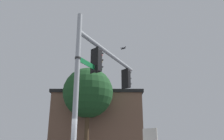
{
  "coord_description": "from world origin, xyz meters",
  "views": [
    {
      "loc": [
        7.13,
        -5.06,
        1.59
      ],
      "look_at": [
        -0.99,
        2.94,
        5.34
      ],
      "focal_mm": 36.41,
      "sensor_mm": 36.0,
      "label": 1
    }
  ],
  "objects_px": {
    "traffic_light_nearest_pole": "(98,61)",
    "bird_flying": "(123,48)",
    "traffic_light_mid_inner": "(127,79)",
    "street_name_sign": "(84,62)"
  },
  "relations": [
    {
      "from": "traffic_light_mid_inner",
      "to": "traffic_light_nearest_pole",
      "type": "bearing_deg",
      "value": -71.34
    },
    {
      "from": "traffic_light_nearest_pole",
      "to": "street_name_sign",
      "type": "relative_size",
      "value": 0.95
    },
    {
      "from": "traffic_light_mid_inner",
      "to": "street_name_sign",
      "type": "bearing_deg",
      "value": -71.42
    },
    {
      "from": "traffic_light_mid_inner",
      "to": "street_name_sign",
      "type": "xyz_separation_m",
      "value": [
        1.48,
        -4.4,
        -0.41
      ]
    },
    {
      "from": "traffic_light_nearest_pole",
      "to": "traffic_light_mid_inner",
      "type": "xyz_separation_m",
      "value": [
        -1.13,
        3.34,
        0.0
      ]
    },
    {
      "from": "traffic_light_nearest_pole",
      "to": "traffic_light_mid_inner",
      "type": "bearing_deg",
      "value": 108.66
    },
    {
      "from": "traffic_light_mid_inner",
      "to": "bird_flying",
      "type": "xyz_separation_m",
      "value": [
        -1.45,
        1.29,
        2.89
      ]
    },
    {
      "from": "traffic_light_nearest_pole",
      "to": "bird_flying",
      "type": "relative_size",
      "value": 2.98
    },
    {
      "from": "traffic_light_mid_inner",
      "to": "bird_flying",
      "type": "distance_m",
      "value": 3.48
    },
    {
      "from": "traffic_light_nearest_pole",
      "to": "street_name_sign",
      "type": "bearing_deg",
      "value": -71.69
    }
  ]
}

